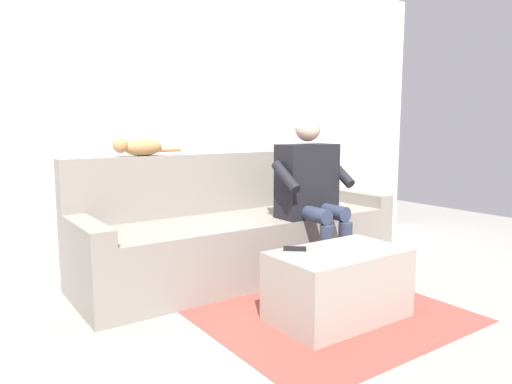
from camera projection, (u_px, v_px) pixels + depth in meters
The scene contains 8 objects.
ground_plane at pixel (300, 301), 3.11m from camera, with size 8.00×8.00×0.00m, color gray.
back_wall at pixel (205, 114), 3.96m from camera, with size 4.99×0.06×2.48m, color silver.
couch at pixel (240, 235), 3.65m from camera, with size 2.50×0.79×0.92m.
coffee_table at pixel (338, 285), 2.80m from camera, with size 0.80×0.48×0.42m.
person_solo_seated at pixel (312, 187), 3.51m from camera, with size 0.61×0.49×1.21m.
cat_on_backrest at pixel (139, 147), 3.40m from camera, with size 0.51×0.14×0.14m.
remote_black at pixel (295, 249), 2.77m from camera, with size 0.13×0.03×0.02m, color black.
floor_rug at pixel (324, 311), 2.92m from camera, with size 1.49×1.39×0.01m, color #9E473D.
Camera 1 is at (1.94, 2.88, 1.14)m, focal length 33.20 mm.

